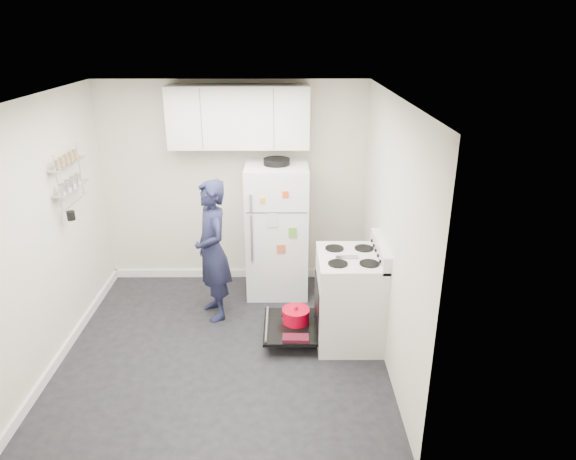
{
  "coord_description": "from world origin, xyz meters",
  "views": [
    {
      "loc": [
        0.62,
        -4.44,
        3.07
      ],
      "look_at": [
        0.65,
        0.6,
        1.05
      ],
      "focal_mm": 32.0,
      "sensor_mm": 36.0,
      "label": 1
    }
  ],
  "objects_px": {
    "open_oven_door": "(293,322)",
    "person": "(212,251)",
    "electric_range": "(348,299)",
    "refrigerator": "(277,229)"
  },
  "relations": [
    {
      "from": "open_oven_door",
      "to": "electric_range",
      "type": "bearing_deg",
      "value": -2.48
    },
    {
      "from": "open_oven_door",
      "to": "person",
      "type": "height_order",
      "value": "person"
    },
    {
      "from": "electric_range",
      "to": "open_oven_door",
      "type": "bearing_deg",
      "value": 177.52
    },
    {
      "from": "person",
      "to": "open_oven_door",
      "type": "bearing_deg",
      "value": 38.0
    },
    {
      "from": "open_oven_door",
      "to": "refrigerator",
      "type": "distance_m",
      "value": 1.25
    },
    {
      "from": "electric_range",
      "to": "refrigerator",
      "type": "bearing_deg",
      "value": 123.79
    },
    {
      "from": "electric_range",
      "to": "person",
      "type": "bearing_deg",
      "value": 160.8
    },
    {
      "from": "electric_range",
      "to": "open_oven_door",
      "type": "relative_size",
      "value": 1.57
    },
    {
      "from": "person",
      "to": "electric_range",
      "type": "bearing_deg",
      "value": 47.43
    },
    {
      "from": "open_oven_door",
      "to": "person",
      "type": "xyz_separation_m",
      "value": [
        -0.87,
        0.47,
        0.6
      ]
    }
  ]
}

